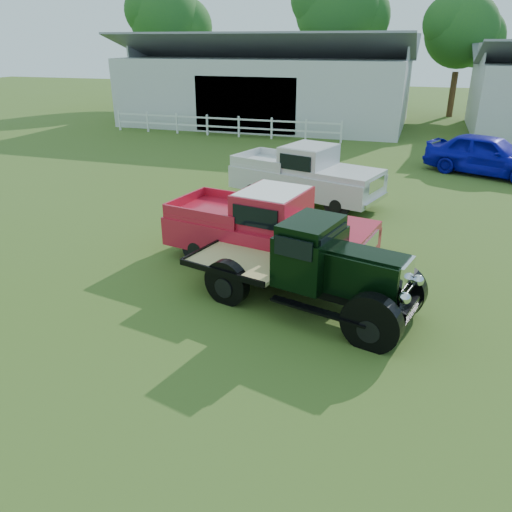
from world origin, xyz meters
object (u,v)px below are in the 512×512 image
(red_pickup, at_px, (269,227))
(misc_car_blue, at_px, (488,155))
(white_pickup, at_px, (305,175))
(vintage_flatbed, at_px, (306,264))

(red_pickup, xyz_separation_m, misc_car_blue, (6.05, 11.57, -0.13))
(red_pickup, bearing_deg, white_pickup, 103.72)
(red_pickup, xyz_separation_m, white_pickup, (-0.30, 5.39, 0.01))
(red_pickup, height_order, misc_car_blue, red_pickup)
(vintage_flatbed, relative_size, red_pickup, 0.92)
(white_pickup, distance_m, misc_car_blue, 8.86)
(vintage_flatbed, bearing_deg, red_pickup, 140.37)
(misc_car_blue, bearing_deg, white_pickup, 157.65)
(red_pickup, relative_size, white_pickup, 1.00)
(vintage_flatbed, height_order, misc_car_blue, vintage_flatbed)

